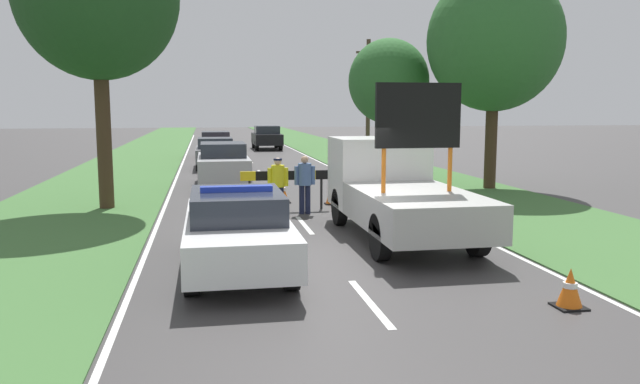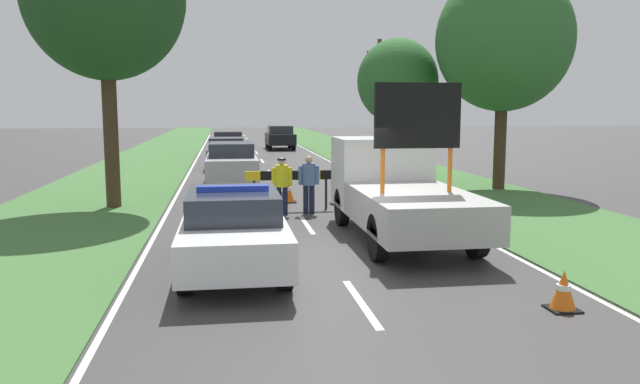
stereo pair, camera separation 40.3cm
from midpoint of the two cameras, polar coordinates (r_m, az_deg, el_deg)
The scene contains 20 objects.
ground_plane at distance 12.25m, azimuth 0.10°, elevation -5.97°, with size 160.00×160.00×0.00m, color #3D3A3A.
lane_markings at distance 31.32m, azimuth -6.36°, elevation 2.39°, with size 7.30×72.34×0.01m.
grass_verge_left at distance 32.08m, azimuth -17.50°, elevation 2.23°, with size 4.92×120.00×0.03m.
grass_verge_right at distance 32.90m, azimuth 4.34°, elevation 2.69°, with size 4.92×120.00×0.03m.
police_car at distance 11.36m, azimuth -8.62°, elevation -3.32°, with size 1.81×4.96×1.53m.
work_truck at distance 14.23m, azimuth 6.10°, elevation 0.30°, with size 2.21×5.82×3.39m.
road_barrier at distance 17.70m, azimuth -3.80°, elevation 1.28°, with size 2.57×0.08×1.12m.
police_officer at distance 16.83m, azimuth -4.55°, elevation 0.99°, with size 0.56×0.36×1.56m.
pedestrian_civilian at distance 17.03m, azimuth -2.08°, elevation 1.11°, with size 0.57×0.36×1.60m.
traffic_cone_near_police at distance 9.80m, azimuth 20.79°, elevation -8.23°, with size 0.43×0.43×0.59m.
traffic_cone_centre_front at distance 18.78m, azimuth 0.38°, elevation -0.38°, with size 0.36×0.36×0.51m.
traffic_cone_near_truck at distance 19.17m, azimuth -4.14°, elevation 0.09°, with size 0.52×0.52×0.72m.
traffic_cone_behind_barrier at distance 17.16m, azimuth 6.02°, elevation -0.92°, with size 0.49×0.49×0.67m.
queued_car_sedan_silver at distance 23.32m, azimuth -9.34°, elevation 2.57°, with size 1.81×4.68×1.62m.
queued_car_suv_grey at distance 30.36m, azimuth -9.93°, elevation 3.60°, with size 1.82×3.98×1.46m.
queued_car_wagon_maroon at distance 36.76m, azimuth -9.83°, elevation 4.36°, with size 1.77×4.60×1.52m.
queued_car_sedan_black at distance 43.66m, azimuth -5.15°, elevation 5.01°, with size 1.85×4.26×1.63m.
roadside_tree_near_left at distance 23.12m, azimuth 15.19°, elevation 13.20°, with size 4.70×4.70×7.69m.
roadside_tree_near_right at distance 24.30m, azimuth 5.82°, elevation 9.98°, with size 3.08×3.08×5.51m.
utility_pole at distance 30.17m, azimuth 4.03°, elevation 8.22°, with size 1.20×0.20×6.09m.
Camera 1 is at (-2.36, -11.67, 2.91)m, focal length 35.00 mm.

